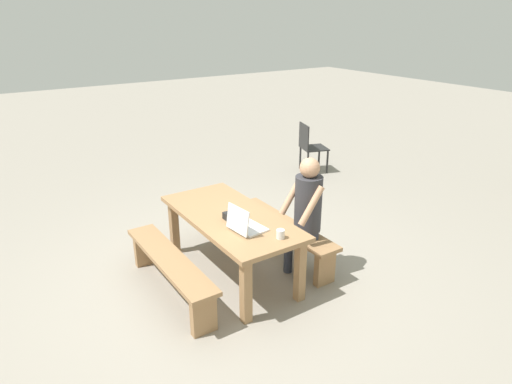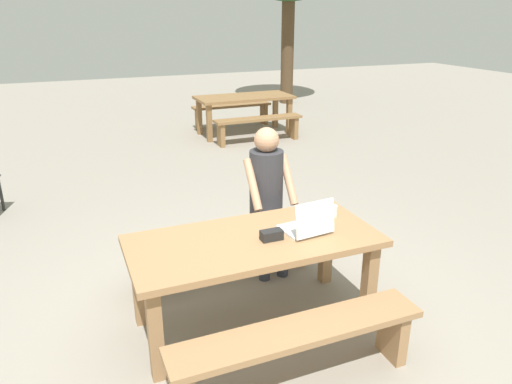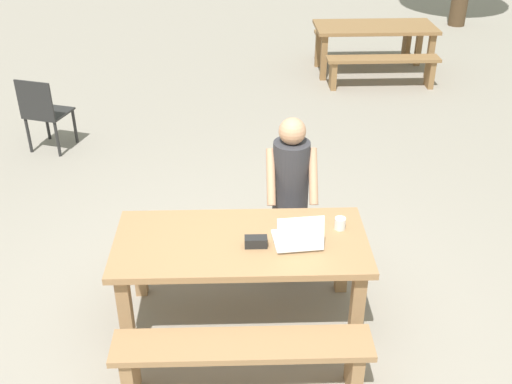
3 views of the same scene
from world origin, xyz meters
The scene contains 11 objects.
ground_plane centered at (0.00, 0.00, 0.00)m, with size 30.00×30.00×0.00m, color gray.
picnic_table_front centered at (0.00, 0.00, 0.62)m, with size 1.81×0.84×0.72m.
bench_near centered at (0.00, -0.73, 0.33)m, with size 1.66×0.30×0.44m.
bench_far centered at (0.00, 0.73, 0.33)m, with size 1.66×0.30×0.44m.
laptop centered at (0.40, -0.07, 0.79)m, with size 0.35×0.33×0.27m.
small_pouch centered at (0.10, -0.08, 0.76)m, with size 0.16×0.08×0.07m.
coffee_mug centered at (0.73, 0.13, 0.77)m, with size 0.08×0.08×0.09m.
person_seated centered at (0.41, 0.70, 0.78)m, with size 0.41×0.41×1.34m.
picnic_table_mid centered at (2.10, 5.66, 0.63)m, with size 1.83×0.85×0.74m.
bench_mid_south centered at (2.10, 4.97, 0.34)m, with size 1.64×0.32×0.46m.
bench_mid_north centered at (2.09, 6.35, 0.34)m, with size 1.64×0.32×0.46m.
Camera 2 is at (-1.17, -2.89, 2.27)m, focal length 33.57 mm.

